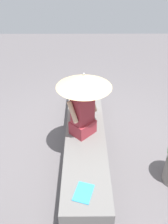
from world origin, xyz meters
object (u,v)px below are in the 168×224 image
parasol (84,81)px  handbag_black (86,107)px  person_seated (83,112)px  magazine (84,193)px

parasol → handbag_black: (0.43, -0.03, -0.71)m
person_seated → magazine: person_seated is taller
person_seated → parasol: 0.49m
handbag_black → magazine: 1.62m
parasol → person_seated: bearing=161.7°
person_seated → parasol: parasol is taller
parasol → magazine: (-1.18, 0.01, -0.87)m
person_seated → handbag_black: (0.49, -0.05, -0.23)m
person_seated → magazine: (-1.12, -0.01, -0.38)m
person_seated → handbag_black: bearing=-5.8°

